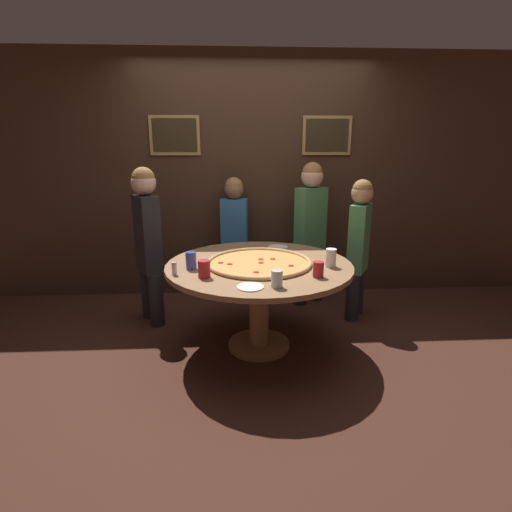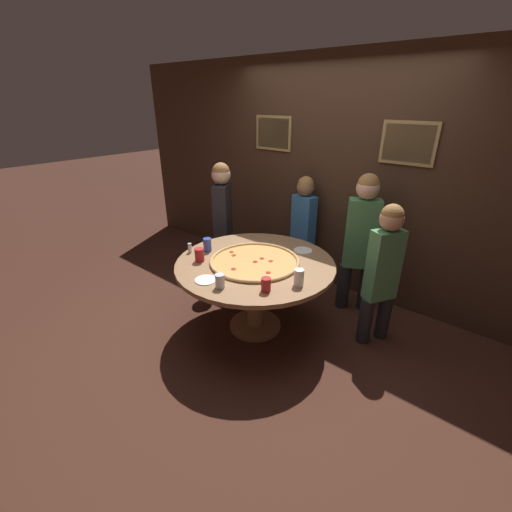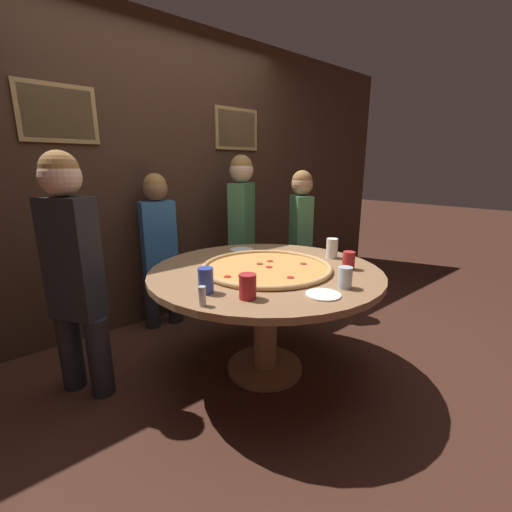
{
  "view_description": "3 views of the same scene",
  "coord_description": "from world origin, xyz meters",
  "views": [
    {
      "loc": [
        -0.19,
        -3.06,
        1.68
      ],
      "look_at": [
        -0.03,
        -0.09,
        0.83
      ],
      "focal_mm": 28.0,
      "sensor_mm": 36.0,
      "label": 1
    },
    {
      "loc": [
        1.85,
        -2.22,
        2.14
      ],
      "look_at": [
        0.07,
        -0.07,
        0.85
      ],
      "focal_mm": 24.0,
      "sensor_mm": 36.0,
      "label": 2
    },
    {
      "loc": [
        -1.45,
        -1.56,
        1.38
      ],
      "look_at": [
        -0.11,
        -0.03,
        0.85
      ],
      "focal_mm": 24.0,
      "sensor_mm": 36.0,
      "label": 3
    }
  ],
  "objects": [
    {
      "name": "ground_plane",
      "position": [
        0.0,
        0.0,
        0.0
      ],
      "size": [
        24.0,
        24.0,
        0.0
      ],
      "primitive_type": "plane",
      "color": "#422319"
    },
    {
      "name": "diner_side_left",
      "position": [
        -0.19,
        1.14,
        0.76
      ],
      "size": [
        0.35,
        0.2,
        1.34
      ],
      "rotation": [
        0.0,
        0.0,
        2.97
      ],
      "color": "#232328",
      "rests_on": "ground_plane"
    },
    {
      "name": "diner_side_right",
      "position": [
        -1.0,
        0.58,
        0.84
      ],
      "size": [
        0.3,
        0.38,
        1.47
      ],
      "rotation": [
        0.0,
        0.0,
        2.1
      ],
      "color": "#232328",
      "rests_on": "ground_plane"
    },
    {
      "name": "drink_cup_far_left",
      "position": [
        0.08,
        -0.55,
        0.8
      ],
      "size": [
        0.08,
        0.08,
        0.12
      ],
      "primitive_type": "cylinder",
      "color": "silver",
      "rests_on": "dining_table"
    },
    {
      "name": "white_plate_near_front",
      "position": [
        0.21,
        0.51,
        0.74
      ],
      "size": [
        0.18,
        0.18,
        0.01
      ],
      "primitive_type": "cylinder",
      "color": "white",
      "rests_on": "dining_table"
    },
    {
      "name": "giant_pizza",
      "position": [
        0.0,
        -0.01,
        0.75
      ],
      "size": [
        0.84,
        0.84,
        0.03
      ],
      "color": "#E0994C",
      "rests_on": "dining_table"
    },
    {
      "name": "drink_cup_centre_back",
      "position": [
        0.55,
        -0.11,
        0.81
      ],
      "size": [
        0.08,
        0.08,
        0.14
      ],
      "primitive_type": "cylinder",
      "color": "white",
      "rests_on": "dining_table"
    },
    {
      "name": "condiment_shaker",
      "position": [
        -0.64,
        -0.25,
        0.79
      ],
      "size": [
        0.04,
        0.04,
        0.1
      ],
      "color": "silver",
      "rests_on": "dining_table"
    },
    {
      "name": "diner_centre_back",
      "position": [
        0.6,
        0.99,
        0.85
      ],
      "size": [
        0.39,
        0.31,
        1.49
      ],
      "rotation": [
        0.0,
        0.0,
        -2.6
      ],
      "color": "#232328",
      "rests_on": "ground_plane"
    },
    {
      "name": "dining_table",
      "position": [
        0.0,
        0.0,
        0.6
      ],
      "size": [
        1.5,
        1.5,
        0.74
      ],
      "color": "#936B47",
      "rests_on": "ground_plane"
    },
    {
      "name": "drink_cup_near_left",
      "position": [
        -0.42,
        -0.32,
        0.8
      ],
      "size": [
        0.09,
        0.09,
        0.13
      ],
      "primitive_type": "cylinder",
      "color": "#B22328",
      "rests_on": "dining_table"
    },
    {
      "name": "drink_cup_front_edge",
      "position": [
        -0.53,
        -0.11,
        0.81
      ],
      "size": [
        0.08,
        0.08,
        0.14
      ],
      "primitive_type": "cylinder",
      "color": "#384CB7",
      "rests_on": "dining_table"
    },
    {
      "name": "diner_far_left",
      "position": [
        0.99,
        0.59,
        0.77
      ],
      "size": [
        0.28,
        0.35,
        1.35
      ],
      "rotation": [
        0.0,
        0.0,
        -2.1
      ],
      "color": "#232328",
      "rests_on": "ground_plane"
    },
    {
      "name": "white_plate_right_side",
      "position": [
        -0.09,
        -0.54,
        0.74
      ],
      "size": [
        0.19,
        0.19,
        0.01
      ],
      "primitive_type": "cylinder",
      "color": "white",
      "rests_on": "dining_table"
    },
    {
      "name": "back_wall",
      "position": [
        0.0,
        1.35,
        1.3
      ],
      "size": [
        6.4,
        0.08,
        2.6
      ],
      "color": "#3D281C",
      "rests_on": "ground_plane"
    },
    {
      "name": "drink_cup_near_right",
      "position": [
        0.41,
        -0.35,
        0.8
      ],
      "size": [
        0.08,
        0.08,
        0.12
      ],
      "primitive_type": "cylinder",
      "color": "#B22328",
      "rests_on": "dining_table"
    }
  ]
}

